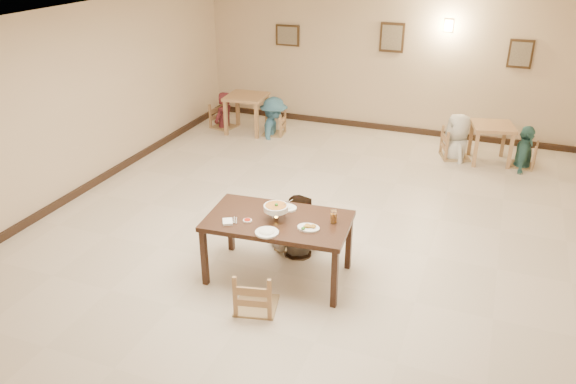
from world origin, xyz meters
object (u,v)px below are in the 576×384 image
at_px(chair_near, 255,270).
at_px(curry_warmer, 276,208).
at_px(bg_chair_rr, 526,143).
at_px(bg_diner_a, 222,92).
at_px(bg_table_left, 246,102).
at_px(bg_diner_c, 460,114).
at_px(drink_glass, 334,217).
at_px(main_table, 278,225).
at_px(bg_diner_b, 273,98).
at_px(bg_chair_ll, 223,106).
at_px(bg_chair_lr, 274,113).
at_px(bg_table_right, 492,132).
at_px(main_diner, 297,196).
at_px(bg_chair_rl, 458,131).
at_px(bg_diner_d, 529,126).
at_px(chair_far, 295,216).

distance_m(chair_near, curry_warmer, 0.83).
xyz_separation_m(bg_chair_rr, bg_diner_a, (-6.23, -0.00, 0.35)).
xyz_separation_m(bg_table_left, bg_diner_c, (4.40, 0.08, 0.20)).
distance_m(drink_glass, bg_chair_rr, 5.37).
height_order(main_table, drink_glass, drink_glass).
bearing_deg(bg_diner_c, curry_warmer, -42.00).
bearing_deg(bg_diner_c, bg_diner_b, -113.23).
relative_size(bg_table_left, bg_chair_ll, 0.87).
bearing_deg(chair_near, bg_chair_rr, -129.86).
relative_size(main_table, bg_diner_b, 1.13).
distance_m(bg_diner_a, bg_diner_b, 1.21).
height_order(bg_chair_lr, bg_diner_b, bg_diner_b).
bearing_deg(curry_warmer, bg_table_right, 65.53).
bearing_deg(bg_table_right, drink_glass, -108.41).
relative_size(chair_near, bg_chair_rr, 1.13).
relative_size(main_diner, bg_diner_a, 1.03).
bearing_deg(main_diner, curry_warmer, 86.24).
height_order(chair_near, bg_chair_ll, chair_near).
relative_size(bg_chair_ll, bg_chair_rr, 1.11).
height_order(main_table, chair_near, chair_near).
bearing_deg(main_diner, bg_chair_rl, -114.36).
relative_size(bg_table_right, bg_diner_c, 0.51).
height_order(bg_chair_rl, bg_diner_a, bg_diner_a).
xyz_separation_m(drink_glass, bg_chair_lr, (-2.78, 4.85, -0.43)).
relative_size(main_table, bg_diner_d, 1.17).
relative_size(bg_table_left, bg_diner_d, 0.56).
bearing_deg(drink_glass, bg_chair_rr, 65.35).
bearing_deg(bg_chair_rr, drink_glass, -17.82).
height_order(bg_chair_ll, bg_chair_lr, bg_chair_ll).
distance_m(drink_glass, bg_diner_b, 5.59).
bearing_deg(bg_table_left, chair_near, -64.19).
height_order(chair_far, bg_diner_d, bg_diner_d).
bearing_deg(bg_chair_rl, chair_far, 137.87).
bearing_deg(bg_chair_ll, bg_chair_rl, -76.62).
bearing_deg(bg_diner_b, main_table, -170.54).
bearing_deg(chair_far, bg_chair_ll, 129.50).
relative_size(chair_near, bg_diner_c, 0.58).
height_order(main_table, bg_chair_rr, bg_chair_rr).
height_order(chair_near, bg_diner_b, bg_diner_b).
bearing_deg(main_table, bg_chair_rl, 67.04).
distance_m(main_table, chair_near, 0.74).
height_order(main_table, bg_table_right, main_table).
distance_m(bg_chair_lr, bg_diner_c, 3.82).
relative_size(chair_far, bg_chair_rr, 1.07).
distance_m(main_table, bg_diner_a, 6.02).
distance_m(chair_near, bg_table_left, 6.28).
xyz_separation_m(main_table, main_diner, (-0.01, 0.69, 0.09)).
bearing_deg(drink_glass, main_table, -166.91).
distance_m(chair_far, bg_diner_a, 5.38).
distance_m(bg_table_right, bg_diner_c, 0.67).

